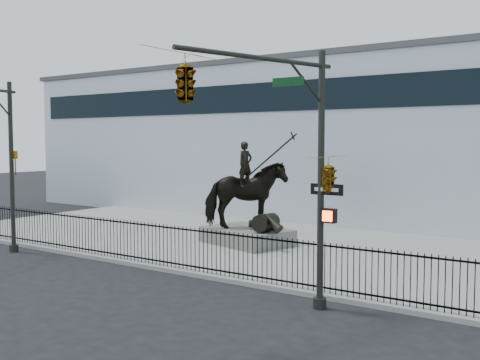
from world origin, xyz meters
The scene contains 7 objects.
ground centered at (0.00, 0.00, 0.00)m, with size 120.00×120.00×0.00m, color black.
plaza centered at (0.00, 7.00, 0.07)m, with size 30.00×12.00×0.15m, color gray.
building centered at (0.00, 20.00, 4.50)m, with size 44.00×14.00×9.00m, color white.
picket_fence centered at (0.00, 1.25, 0.90)m, with size 22.10×0.10×1.50m.
statue_plinth centered at (0.43, 6.51, 0.49)m, with size 3.62×2.49×0.68m, color #5D5B55.
equestrian_statue centered at (0.50, 6.49, 2.25)m, with size 4.50×3.41×3.94m.
traffic_signal_right centered at (6.47, -2.00, 4.85)m, with size 2.17×6.86×7.00m.
Camera 1 is at (13.70, -13.54, 4.60)m, focal length 42.00 mm.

